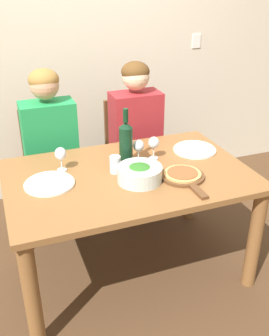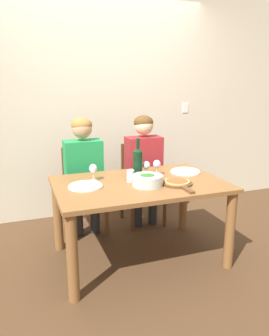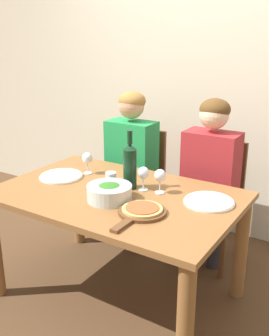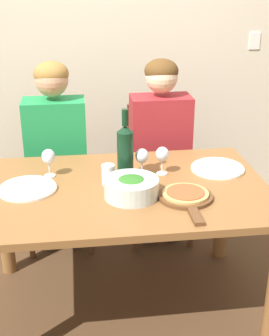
{
  "view_description": "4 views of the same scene",
  "coord_description": "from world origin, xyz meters",
  "px_view_note": "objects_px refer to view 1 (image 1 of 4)",
  "views": [
    {
      "loc": [
        -0.71,
        -1.97,
        1.82
      ],
      "look_at": [
        0.03,
        -0.03,
        0.77
      ],
      "focal_mm": 42.0,
      "sensor_mm": 36.0,
      "label": 1
    },
    {
      "loc": [
        -0.97,
        -2.54,
        1.56
      ],
      "look_at": [
        0.0,
        0.13,
        0.82
      ],
      "focal_mm": 35.0,
      "sensor_mm": 36.0,
      "label": 2
    },
    {
      "loc": [
        1.27,
        -1.8,
        1.63
      ],
      "look_at": [
        0.04,
        0.15,
        0.85
      ],
      "focal_mm": 42.0,
      "sensor_mm": 36.0,
      "label": 3
    },
    {
      "loc": [
        -0.22,
        -2.1,
        1.72
      ],
      "look_at": [
        0.07,
        0.06,
        0.8
      ],
      "focal_mm": 50.0,
      "sensor_mm": 36.0,
      "label": 4
    }
  ],
  "objects_px": {
    "water_tumbler": "(115,164)",
    "dinner_plate_left": "(49,183)",
    "person_woman": "(50,137)",
    "broccoli_bowl": "(140,174)",
    "person_man": "(137,126)",
    "dinner_plate_right": "(195,149)",
    "wine_bottle": "(126,143)",
    "pizza_on_board": "(183,176)",
    "wine_glass_right": "(154,144)",
    "chair_left": "(51,163)",
    "wine_glass_centre": "(139,147)",
    "wine_glass_left": "(61,155)",
    "chair_right": "(132,150)"
  },
  "relations": [
    {
      "from": "wine_bottle",
      "to": "wine_glass_right",
      "type": "relative_size",
      "value": 2.44
    },
    {
      "from": "dinner_plate_right",
      "to": "dinner_plate_left",
      "type": "bearing_deg",
      "value": -172.75
    },
    {
      "from": "wine_glass_right",
      "to": "wine_glass_centre",
      "type": "bearing_deg",
      "value": -173.84
    },
    {
      "from": "chair_right",
      "to": "wine_bottle",
      "type": "distance_m",
      "value": 0.84
    },
    {
      "from": "wine_bottle",
      "to": "wine_glass_right",
      "type": "bearing_deg",
      "value": 7.42
    },
    {
      "from": "chair_right",
      "to": "wine_glass_left",
      "type": "height_order",
      "value": "chair_right"
    },
    {
      "from": "chair_left",
      "to": "chair_right",
      "type": "distance_m",
      "value": 0.67
    },
    {
      "from": "chair_left",
      "to": "pizza_on_board",
      "type": "distance_m",
      "value": 1.19
    },
    {
      "from": "person_woman",
      "to": "wine_glass_left",
      "type": "xyz_separation_m",
      "value": [
        -0.02,
        -0.51,
        0.09
      ]
    },
    {
      "from": "pizza_on_board",
      "to": "broccoli_bowl",
      "type": "bearing_deg",
      "value": 166.43
    },
    {
      "from": "person_man",
      "to": "dinner_plate_right",
      "type": "relative_size",
      "value": 4.26
    },
    {
      "from": "pizza_on_board",
      "to": "water_tumbler",
      "type": "xyz_separation_m",
      "value": [
        -0.35,
        0.21,
        0.04
      ]
    },
    {
      "from": "broccoli_bowl",
      "to": "wine_glass_centre",
      "type": "bearing_deg",
      "value": 70.3
    },
    {
      "from": "dinner_plate_left",
      "to": "wine_glass_centre",
      "type": "height_order",
      "value": "wine_glass_centre"
    },
    {
      "from": "wine_bottle",
      "to": "wine_glass_right",
      "type": "distance_m",
      "value": 0.2
    },
    {
      "from": "person_woman",
      "to": "broccoli_bowl",
      "type": "relative_size",
      "value": 4.71
    },
    {
      "from": "dinner_plate_right",
      "to": "water_tumbler",
      "type": "bearing_deg",
      "value": -169.36
    },
    {
      "from": "broccoli_bowl",
      "to": "person_woman",
      "type": "bearing_deg",
      "value": 115.04
    },
    {
      "from": "wine_bottle",
      "to": "wine_glass_centre",
      "type": "distance_m",
      "value": 0.1
    },
    {
      "from": "broccoli_bowl",
      "to": "pizza_on_board",
      "type": "bearing_deg",
      "value": -13.57
    },
    {
      "from": "chair_right",
      "to": "dinner_plate_left",
      "type": "relative_size",
      "value": 3.1
    },
    {
      "from": "chair_right",
      "to": "person_man",
      "type": "height_order",
      "value": "person_man"
    },
    {
      "from": "person_woman",
      "to": "dinner_plate_left",
      "type": "xyz_separation_m",
      "value": [
        -0.12,
        -0.67,
        -0.01
      ]
    },
    {
      "from": "water_tumbler",
      "to": "dinner_plate_left",
      "type": "bearing_deg",
      "value": -177.96
    },
    {
      "from": "person_man",
      "to": "dinner_plate_right",
      "type": "bearing_deg",
      "value": -68.48
    },
    {
      "from": "wine_glass_right",
      "to": "wine_glass_centre",
      "type": "relative_size",
      "value": 1.0
    },
    {
      "from": "dinner_plate_left",
      "to": "water_tumbler",
      "type": "bearing_deg",
      "value": 2.04
    },
    {
      "from": "dinner_plate_right",
      "to": "wine_glass_centre",
      "type": "height_order",
      "value": "wine_glass_centre"
    },
    {
      "from": "wine_glass_right",
      "to": "wine_glass_centre",
      "type": "xyz_separation_m",
      "value": [
        -0.11,
        -0.01,
        0.0
      ]
    },
    {
      "from": "chair_left",
      "to": "person_woman",
      "type": "height_order",
      "value": "person_woman"
    },
    {
      "from": "wine_bottle",
      "to": "dinner_plate_left",
      "type": "distance_m",
      "value": 0.52
    },
    {
      "from": "person_woman",
      "to": "chair_left",
      "type": "bearing_deg",
      "value": 90.0
    },
    {
      "from": "chair_right",
      "to": "wine_glass_centre",
      "type": "bearing_deg",
      "value": -106.84
    },
    {
      "from": "person_woman",
      "to": "person_man",
      "type": "xyz_separation_m",
      "value": [
        0.67,
        0.0,
        0.0
      ]
    },
    {
      "from": "person_man",
      "to": "dinner_plate_left",
      "type": "xyz_separation_m",
      "value": [
        -0.79,
        -0.67,
        -0.01
      ]
    },
    {
      "from": "wine_bottle",
      "to": "dinner_plate_right",
      "type": "xyz_separation_m",
      "value": [
        0.51,
        0.04,
        -0.14
      ]
    },
    {
      "from": "broccoli_bowl",
      "to": "wine_glass_centre",
      "type": "distance_m",
      "value": 0.26
    },
    {
      "from": "pizza_on_board",
      "to": "water_tumbler",
      "type": "distance_m",
      "value": 0.41
    },
    {
      "from": "wine_glass_right",
      "to": "person_woman",
      "type": "bearing_deg",
      "value": 135.66
    },
    {
      "from": "person_man",
      "to": "pizza_on_board",
      "type": "xyz_separation_m",
      "value": [
        -0.04,
        -0.87,
        -0.0
      ]
    },
    {
      "from": "wine_glass_centre",
      "to": "water_tumbler",
      "type": "height_order",
      "value": "wine_glass_centre"
    },
    {
      "from": "chair_left",
      "to": "wine_bottle",
      "type": "height_order",
      "value": "wine_bottle"
    },
    {
      "from": "chair_left",
      "to": "dinner_plate_left",
      "type": "xyz_separation_m",
      "value": [
        -0.12,
        -0.78,
        0.24
      ]
    },
    {
      "from": "chair_left",
      "to": "wine_glass_right",
      "type": "height_order",
      "value": "chair_left"
    },
    {
      "from": "chair_left",
      "to": "chair_right",
      "type": "bearing_deg",
      "value": 0.0
    },
    {
      "from": "broccoli_bowl",
      "to": "wine_glass_right",
      "type": "distance_m",
      "value": 0.32
    },
    {
      "from": "dinner_plate_left",
      "to": "wine_glass_centre",
      "type": "xyz_separation_m",
      "value": [
        0.58,
        0.1,
        0.1
      ]
    },
    {
      "from": "broccoli_bowl",
      "to": "wine_bottle",
      "type": "bearing_deg",
      "value": 90.87
    },
    {
      "from": "wine_glass_left",
      "to": "person_man",
      "type": "bearing_deg",
      "value": 36.91
    },
    {
      "from": "water_tumbler",
      "to": "person_woman",
      "type": "bearing_deg",
      "value": 113.07
    }
  ]
}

